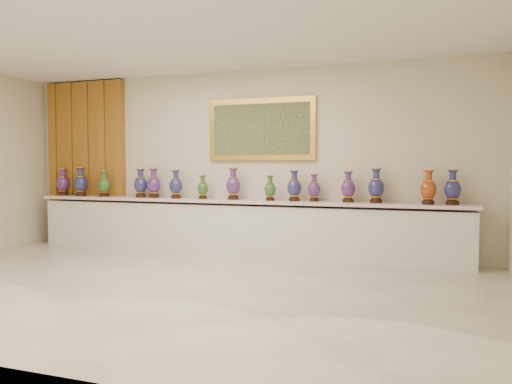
# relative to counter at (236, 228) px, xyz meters

# --- Properties ---
(ground) EXTENTS (8.00, 8.00, 0.00)m
(ground) POSITION_rel_counter_xyz_m (0.00, -2.27, -0.44)
(ground) COLOR beige
(ground) RESTS_ON ground
(room) EXTENTS (8.00, 8.00, 8.00)m
(room) POSITION_rel_counter_xyz_m (-2.49, 0.17, 1.15)
(room) COLOR beige
(room) RESTS_ON ground
(counter) EXTENTS (7.28, 0.48, 0.90)m
(counter) POSITION_rel_counter_xyz_m (0.00, 0.00, 0.00)
(counter) COLOR white
(counter) RESTS_ON ground
(vase_0) EXTENTS (0.26, 0.26, 0.49)m
(vase_0) POSITION_rel_counter_xyz_m (-3.44, 0.01, 0.68)
(vase_0) COLOR black
(vase_0) RESTS_ON counter
(vase_1) EXTENTS (0.25, 0.25, 0.52)m
(vase_1) POSITION_rel_counter_xyz_m (-2.99, -0.05, 0.70)
(vase_1) COLOR black
(vase_1) RESTS_ON counter
(vase_2) EXTENTS (0.22, 0.22, 0.46)m
(vase_2) POSITION_rel_counter_xyz_m (-2.49, -0.05, 0.67)
(vase_2) COLOR black
(vase_2) RESTS_ON counter
(vase_3) EXTENTS (0.26, 0.26, 0.50)m
(vase_3) POSITION_rel_counter_xyz_m (-1.75, -0.02, 0.69)
(vase_3) COLOR black
(vase_3) RESTS_ON counter
(vase_4) EXTENTS (0.25, 0.25, 0.50)m
(vase_4) POSITION_rel_counter_xyz_m (-1.50, -0.03, 0.69)
(vase_4) COLOR black
(vase_4) RESTS_ON counter
(vase_5) EXTENTS (0.26, 0.26, 0.48)m
(vase_5) POSITION_rel_counter_xyz_m (-1.05, -0.05, 0.68)
(vase_5) COLOR black
(vase_5) RESTS_ON counter
(vase_6) EXTENTS (0.19, 0.19, 0.39)m
(vase_6) POSITION_rel_counter_xyz_m (-0.58, -0.01, 0.64)
(vase_6) COLOR black
(vase_6) RESTS_ON counter
(vase_7) EXTENTS (0.25, 0.25, 0.51)m
(vase_7) POSITION_rel_counter_xyz_m (-0.04, -0.00, 0.69)
(vase_7) COLOR black
(vase_7) RESTS_ON counter
(vase_8) EXTENTS (0.22, 0.22, 0.40)m
(vase_8) POSITION_rel_counter_xyz_m (0.60, -0.05, 0.64)
(vase_8) COLOR black
(vase_8) RESTS_ON counter
(vase_9) EXTENTS (0.26, 0.26, 0.48)m
(vase_9) POSITION_rel_counter_xyz_m (0.99, -0.03, 0.68)
(vase_9) COLOR black
(vase_9) RESTS_ON counter
(vase_10) EXTENTS (0.23, 0.23, 0.42)m
(vase_10) POSITION_rel_counter_xyz_m (1.29, 0.02, 0.65)
(vase_10) COLOR black
(vase_10) RESTS_ON counter
(vase_11) EXTENTS (0.25, 0.25, 0.47)m
(vase_11) POSITION_rel_counter_xyz_m (1.81, 0.00, 0.67)
(vase_11) COLOR black
(vase_11) RESTS_ON counter
(vase_12) EXTENTS (0.29, 0.29, 0.51)m
(vase_12) POSITION_rel_counter_xyz_m (2.22, 0.02, 0.69)
(vase_12) COLOR black
(vase_12) RESTS_ON counter
(vase_13) EXTENTS (0.25, 0.25, 0.49)m
(vase_13) POSITION_rel_counter_xyz_m (2.94, -0.05, 0.68)
(vase_13) COLOR black
(vase_13) RESTS_ON counter
(vase_14) EXTENTS (0.25, 0.25, 0.50)m
(vase_14) POSITION_rel_counter_xyz_m (3.26, -0.02, 0.69)
(vase_14) COLOR black
(vase_14) RESTS_ON counter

